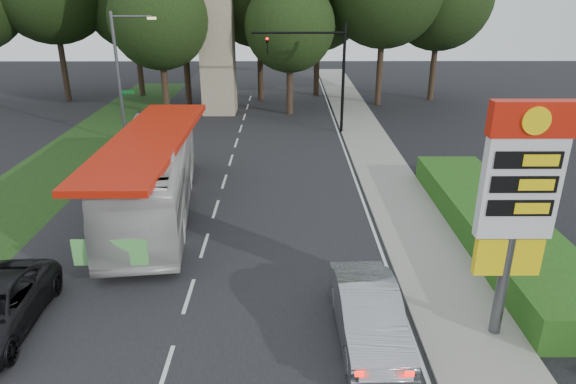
{
  "coord_description": "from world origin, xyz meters",
  "views": [
    {
      "loc": [
        3.17,
        -10.23,
        9.42
      ],
      "look_at": [
        3.26,
        7.65,
        2.2
      ],
      "focal_mm": 32.0,
      "sensor_mm": 36.0,
      "label": 1
    }
  ],
  "objects_px": {
    "transit_bus": "(153,175)",
    "sedan_silver": "(368,314)",
    "traffic_signal_mast": "(324,63)",
    "monument": "(217,47)",
    "streetlight_signs": "(121,72)",
    "gas_station_pylon": "(519,193)"
  },
  "relations": [
    {
      "from": "transit_bus",
      "to": "sedan_silver",
      "type": "relative_size",
      "value": 2.56
    },
    {
      "from": "traffic_signal_mast",
      "to": "monument",
      "type": "relative_size",
      "value": 0.72
    },
    {
      "from": "streetlight_signs",
      "to": "transit_bus",
      "type": "bearing_deg",
      "value": -68.7
    },
    {
      "from": "streetlight_signs",
      "to": "sedan_silver",
      "type": "distance_m",
      "value": 23.97
    },
    {
      "from": "streetlight_signs",
      "to": "monument",
      "type": "bearing_deg",
      "value": 58.03
    },
    {
      "from": "transit_bus",
      "to": "sedan_silver",
      "type": "height_order",
      "value": "transit_bus"
    },
    {
      "from": "gas_station_pylon",
      "to": "monument",
      "type": "bearing_deg",
      "value": 111.8
    },
    {
      "from": "traffic_signal_mast",
      "to": "transit_bus",
      "type": "bearing_deg",
      "value": -122.22
    },
    {
      "from": "streetlight_signs",
      "to": "gas_station_pylon",
      "type": "bearing_deg",
      "value": -51.04
    },
    {
      "from": "monument",
      "to": "sedan_silver",
      "type": "distance_m",
      "value": 29.43
    },
    {
      "from": "gas_station_pylon",
      "to": "streetlight_signs",
      "type": "xyz_separation_m",
      "value": [
        -16.19,
        20.01,
        -0.01
      ]
    },
    {
      "from": "traffic_signal_mast",
      "to": "monument",
      "type": "xyz_separation_m",
      "value": [
        -7.68,
        6.0,
        0.43
      ]
    },
    {
      "from": "traffic_signal_mast",
      "to": "gas_station_pylon",
      "type": "bearing_deg",
      "value": -80.91
    },
    {
      "from": "sedan_silver",
      "to": "transit_bus",
      "type": "bearing_deg",
      "value": 130.18
    },
    {
      "from": "gas_station_pylon",
      "to": "streetlight_signs",
      "type": "relative_size",
      "value": 0.86
    },
    {
      "from": "gas_station_pylon",
      "to": "transit_bus",
      "type": "height_order",
      "value": "gas_station_pylon"
    },
    {
      "from": "gas_station_pylon",
      "to": "transit_bus",
      "type": "distance_m",
      "value": 15.0
    },
    {
      "from": "traffic_signal_mast",
      "to": "sedan_silver",
      "type": "bearing_deg",
      "value": -90.47
    },
    {
      "from": "gas_station_pylon",
      "to": "transit_bus",
      "type": "relative_size",
      "value": 0.55
    },
    {
      "from": "monument",
      "to": "transit_bus",
      "type": "distance_m",
      "value": 19.48
    },
    {
      "from": "monument",
      "to": "sedan_silver",
      "type": "relative_size",
      "value": 2.06
    },
    {
      "from": "gas_station_pylon",
      "to": "sedan_silver",
      "type": "height_order",
      "value": "gas_station_pylon"
    }
  ]
}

